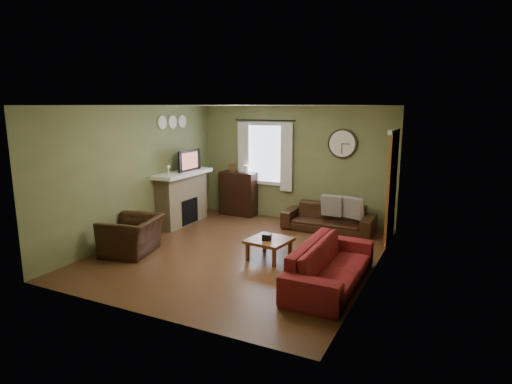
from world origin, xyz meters
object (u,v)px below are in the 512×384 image
at_px(sofa_brown, 328,218).
at_px(armchair, 132,236).
at_px(sofa_red, 331,264).
at_px(coffee_table, 269,249).
at_px(bookshelf, 238,194).

relative_size(sofa_brown, armchair, 1.90).
distance_m(sofa_red, coffee_table, 1.40).
xyz_separation_m(sofa_brown, armchair, (-2.74, -2.91, 0.05)).
distance_m(armchair, coffee_table, 2.46).
xyz_separation_m(sofa_red, coffee_table, (-1.26, 0.59, -0.13)).
height_order(sofa_brown, sofa_red, sofa_red).
distance_m(sofa_brown, sofa_red, 2.82).
distance_m(bookshelf, armchair, 3.29).
xyz_separation_m(sofa_brown, sofa_red, (0.84, -2.69, 0.03)).
bearing_deg(armchair, coffee_table, 95.66).
distance_m(sofa_brown, coffee_table, 2.15).
height_order(bookshelf, sofa_red, bookshelf).
distance_m(sofa_brown, armchair, 3.99).
distance_m(bookshelf, sofa_brown, 2.39).
bearing_deg(armchair, sofa_brown, 123.25).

